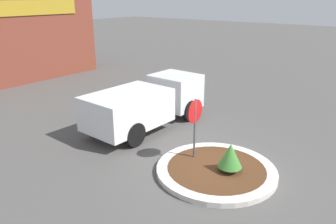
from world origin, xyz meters
The scene contains 6 objects.
ground_plane centered at (0.00, 0.00, 0.00)m, with size 120.00×120.00×0.00m, color #514F4C.
traffic_island centered at (0.00, 0.00, 0.09)m, with size 3.87×3.87×0.17m.
stop_sign centered at (0.20, 0.99, 1.57)m, with size 0.81×0.07×2.25m.
island_shrub centered at (0.08, -0.43, 0.72)m, with size 0.76×0.76×0.94m.
utility_truck centered at (1.63, 4.36, 1.10)m, with size 5.75×2.37×1.96m.
storefront_building centered at (2.90, 18.29, 2.75)m, with size 10.50×6.07×5.50m.
Camera 1 is at (-8.34, -4.47, 5.41)m, focal length 35.00 mm.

